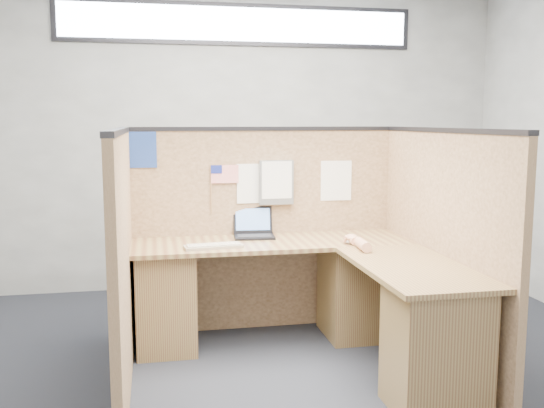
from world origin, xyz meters
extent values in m
plane|color=black|center=(0.00, 0.00, 0.00)|extent=(5.00, 5.00, 0.00)
plane|color=gray|center=(0.00, 2.25, 1.40)|extent=(5.00, 0.00, 5.00)
plane|color=gray|center=(0.00, -2.25, 1.40)|extent=(5.00, 0.00, 5.00)
cube|color=#232328|center=(0.00, 2.24, 2.45)|extent=(3.30, 0.02, 0.38)
cube|color=white|center=(0.00, 2.22, 2.45)|extent=(3.20, 0.01, 0.30)
cube|color=brown|center=(0.00, 1.00, 0.75)|extent=(2.05, 0.05, 1.50)
cube|color=#232328|center=(0.00, 1.00, 1.51)|extent=(2.05, 0.06, 0.03)
cube|color=brown|center=(-1.00, 0.10, 0.75)|extent=(0.05, 1.80, 1.50)
cube|color=#232328|center=(-1.00, 0.10, 1.51)|extent=(0.06, 1.80, 0.03)
cube|color=brown|center=(1.00, 0.10, 0.75)|extent=(0.05, 1.80, 1.50)
cube|color=#232328|center=(1.00, 0.10, 1.51)|extent=(0.06, 1.80, 0.03)
cube|color=brown|center=(0.00, 0.68, 0.71)|extent=(1.95, 0.60, 0.03)
cube|color=brown|center=(0.68, -0.20, 0.71)|extent=(0.60, 1.15, 0.03)
cube|color=brown|center=(-0.75, 0.68, 0.35)|extent=(0.40, 0.50, 0.70)
cube|color=brown|center=(0.60, 0.68, 0.35)|extent=(0.40, 0.50, 0.70)
cube|color=brown|center=(0.68, -0.52, 0.35)|extent=(0.50, 0.40, 0.70)
cube|color=black|center=(-0.10, 0.83, 0.74)|extent=(0.31, 0.24, 0.02)
cube|color=black|center=(-0.10, 0.96, 0.84)|extent=(0.29, 0.09, 0.19)
cube|color=#47689C|center=(-0.10, 0.95, 0.84)|extent=(0.26, 0.07, 0.16)
cube|color=gray|center=(-0.43, 0.52, 0.74)|extent=(0.40, 0.17, 0.02)
cube|color=silver|center=(-0.43, 0.52, 0.75)|extent=(0.36, 0.14, 0.01)
ellipsoid|color=silver|center=(0.52, 0.48, 0.75)|extent=(0.12, 0.09, 0.04)
ellipsoid|color=tan|center=(0.52, 0.47, 0.78)|extent=(0.08, 0.11, 0.05)
cylinder|color=tan|center=(0.52, 0.42, 0.76)|extent=(0.06, 0.05, 0.06)
cylinder|color=tan|center=(0.53, 0.29, 0.76)|extent=(0.09, 0.25, 0.08)
cube|color=navy|center=(-0.88, 0.97, 1.37)|extent=(0.19, 0.01, 0.26)
cylinder|color=olive|center=(-0.40, 0.96, 1.07)|extent=(0.01, 0.01, 0.36)
cube|color=red|center=(-0.30, 0.96, 1.19)|extent=(0.20, 0.00, 0.13)
cube|color=navy|center=(-0.36, 0.95, 1.22)|extent=(0.08, 0.00, 0.06)
cube|color=slate|center=(0.08, 0.94, 1.12)|extent=(0.26, 0.05, 0.33)
cube|color=white|center=(0.08, 0.92, 1.14)|extent=(0.23, 0.01, 0.28)
cube|color=white|center=(-0.09, 0.97, 1.11)|extent=(0.23, 0.01, 0.29)
cube|color=white|center=(0.56, 0.97, 1.12)|extent=(0.24, 0.01, 0.30)
camera|label=1|loc=(-0.82, -3.44, 1.58)|focal=40.00mm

